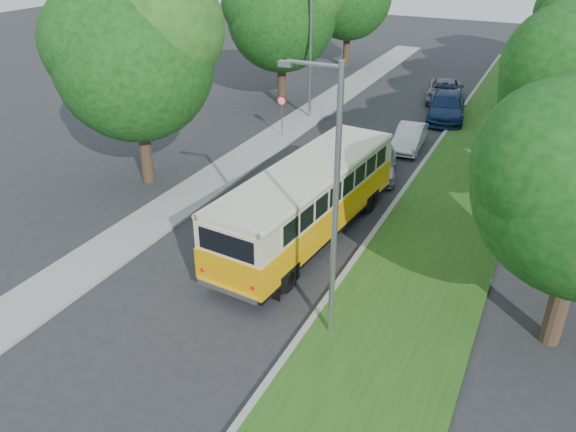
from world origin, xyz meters
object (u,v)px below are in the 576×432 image
at_px(car_silver, 380,163).
at_px(car_grey, 444,91).
at_px(vintage_bus, 307,204).
at_px(car_white, 409,137).
at_px(lamppost_near, 332,201).
at_px(lamppost_far, 309,50).
at_px(car_blue, 446,107).

xyz_separation_m(car_silver, car_grey, (0.03, 14.08, 0.02)).
bearing_deg(vintage_bus, car_white, 90.34).
bearing_deg(car_grey, car_white, -97.58).
xyz_separation_m(lamppost_near, lamppost_far, (-8.91, 18.50, -0.25)).
bearing_deg(lamppost_far, car_white, -19.31).
xyz_separation_m(vintage_bus, car_white, (0.94, 11.21, -0.88)).
relative_size(lamppost_near, vintage_bus, 0.79).
distance_m(car_blue, car_grey, 3.98).
height_order(vintage_bus, car_grey, vintage_bus).
bearing_deg(car_blue, lamppost_near, -96.31).
relative_size(lamppost_far, car_blue, 1.42).
height_order(lamppost_near, car_blue, lamppost_near).
distance_m(vintage_bus, car_grey, 21.11).
height_order(lamppost_far, vintage_bus, lamppost_far).
relative_size(vintage_bus, car_grey, 2.11).
height_order(car_silver, car_grey, car_grey).
height_order(vintage_bus, car_blue, vintage_bus).
bearing_deg(vintage_bus, lamppost_far, 119.11).
bearing_deg(lamppost_near, car_white, 96.70).
relative_size(car_blue, car_grey, 1.09).
distance_m(lamppost_near, vintage_bus, 6.28).
bearing_deg(lamppost_near, vintage_bus, 120.36).
height_order(lamppost_far, car_blue, lamppost_far).
xyz_separation_m(lamppost_far, car_grey, (6.76, 7.41, -3.44)).
bearing_deg(car_white, lamppost_far, 156.31).
relative_size(vintage_bus, car_silver, 2.66).
relative_size(lamppost_near, car_white, 2.10).
height_order(lamppost_near, lamppost_far, lamppost_near).
height_order(lamppost_near, vintage_bus, lamppost_near).
distance_m(car_silver, car_blue, 10.26).
height_order(lamppost_far, car_white, lamppost_far).
relative_size(lamppost_near, lamppost_far, 1.07).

